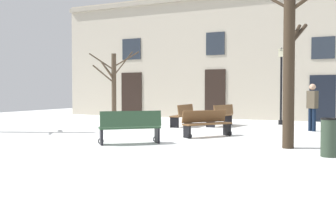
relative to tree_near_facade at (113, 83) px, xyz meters
name	(u,v)px	position (x,y,z in m)	size (l,w,h in m)	color
ground_plane	(147,136)	(4.90, -5.70, -1.97)	(32.38, 32.38, 0.00)	white
building_facade	(221,54)	(4.89, 3.39, 1.61)	(20.24, 0.60, 7.06)	#BCB29E
tree_near_facade	(113,83)	(0.00, 0.00, 0.00)	(2.06, 2.35, 3.71)	#4C3D2D
tree_center	(291,54)	(9.66, -6.66, 0.52)	(2.37, 1.63, 4.90)	#382B1E
streetlamp	(281,77)	(8.51, 0.66, 0.19)	(0.30, 0.30, 3.51)	black
litter_bin	(329,137)	(10.64, -7.68, -1.52)	(0.40, 0.40, 0.89)	#2D3D2D
bench_facing_shops	(207,123)	(6.84, -5.09, -1.52)	(1.41, 1.67, 0.88)	brown
bench_far_corner	(221,115)	(6.20, -1.11, -1.49)	(0.79, 1.86, 0.94)	brown
bench_back_to_back_right	(130,127)	(5.39, -7.70, -1.48)	(1.66, 1.50, 0.96)	#2D4C33
bench_near_center_tree	(183,115)	(4.69, -1.81, -1.48)	(0.49, 1.90, 0.95)	brown
person_crossing_plaza	(312,105)	(9.97, -1.80, -0.96)	(0.44, 0.41, 1.80)	black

